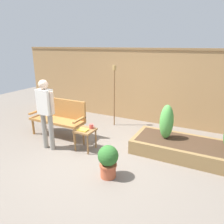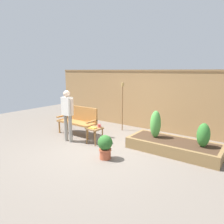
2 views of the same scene
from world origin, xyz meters
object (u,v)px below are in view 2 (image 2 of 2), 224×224
at_px(side_table, 94,130).
at_px(shrub_near_bench, 156,124).
at_px(garden_bench, 78,119).
at_px(tiki_torch, 122,98).
at_px(shrub_far_corner, 203,135).
at_px(cup_on_table, 99,126).
at_px(potted_boxwood, 105,146).
at_px(person_by_bench, 67,111).
at_px(book_on_table, 93,128).

bearing_deg(side_table, shrub_near_bench, 25.27).
height_order(garden_bench, tiki_torch, tiki_torch).
relative_size(shrub_near_bench, shrub_far_corner, 1.27).
bearing_deg(garden_bench, side_table, -20.10).
height_order(cup_on_table, shrub_far_corner, shrub_far_corner).
bearing_deg(cup_on_table, potted_boxwood, -43.57).
relative_size(side_table, shrub_near_bench, 0.64).
bearing_deg(cup_on_table, person_by_bench, -152.60).
bearing_deg(tiki_torch, shrub_far_corner, -17.00).
bearing_deg(book_on_table, side_table, 74.58).
distance_m(potted_boxwood, person_by_bench, 1.84).
xyz_separation_m(potted_boxwood, shrub_near_bench, (0.66, 1.43, 0.34)).
bearing_deg(shrub_near_bench, person_by_bench, -155.54).
relative_size(side_table, cup_on_table, 3.74).
height_order(garden_bench, book_on_table, garden_bench).
relative_size(cup_on_table, tiki_torch, 0.07).
distance_m(shrub_near_bench, tiki_torch, 1.97).
distance_m(garden_bench, person_by_bench, 0.85).
xyz_separation_m(side_table, shrub_far_corner, (2.83, 0.75, 0.20)).
xyz_separation_m(garden_bench, person_by_bench, (0.26, -0.70, 0.39)).
bearing_deg(cup_on_table, garden_bench, 167.00).
height_order(side_table, shrub_near_bench, shrub_near_bench).
distance_m(book_on_table, person_by_bench, 0.91).
distance_m(cup_on_table, potted_boxwood, 1.18).
bearing_deg(cup_on_table, tiki_torch, 97.05).
xyz_separation_m(side_table, tiki_torch, (-0.10, 1.64, 0.78)).
bearing_deg(side_table, person_by_bench, -157.22).
height_order(book_on_table, shrub_near_bench, shrub_near_bench).
relative_size(shrub_near_bench, tiki_torch, 0.44).
xyz_separation_m(side_table, person_by_bench, (-0.77, -0.32, 0.54)).
distance_m(potted_boxwood, shrub_near_bench, 1.61).
height_order(cup_on_table, person_by_bench, person_by_bench).
height_order(book_on_table, potted_boxwood, potted_boxwood).
bearing_deg(tiki_torch, person_by_bench, -108.78).
bearing_deg(shrub_near_bench, potted_boxwood, -114.73).
bearing_deg(side_table, shrub_far_corner, 14.76).
height_order(potted_boxwood, tiki_torch, tiki_torch).
bearing_deg(cup_on_table, side_table, -125.41).
distance_m(potted_boxwood, shrub_far_corner, 2.40).
height_order(garden_bench, cup_on_table, garden_bench).
bearing_deg(side_table, book_on_table, -105.49).
xyz_separation_m(tiki_torch, person_by_bench, (-0.67, -1.97, -0.24)).
distance_m(book_on_table, shrub_far_corner, 2.97).
xyz_separation_m(garden_bench, shrub_far_corner, (3.87, 0.37, 0.05)).
distance_m(book_on_table, potted_boxwood, 1.14).
distance_m(garden_bench, tiki_torch, 1.69).
xyz_separation_m(side_table, potted_boxwood, (0.93, -0.68, -0.06)).
distance_m(potted_boxwood, tiki_torch, 2.68).
distance_m(garden_bench, book_on_table, 1.11).
bearing_deg(shrub_far_corner, cup_on_table, -167.16).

